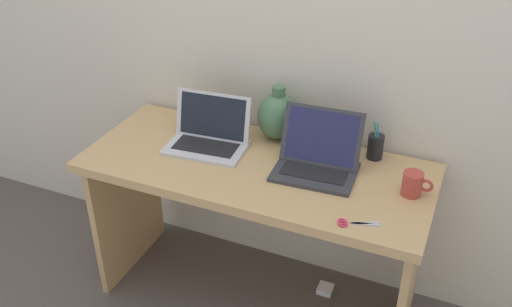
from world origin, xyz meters
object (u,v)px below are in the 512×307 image
Objects in this scene: green_vase at (278,116)px; pen_cup at (375,146)px; laptop_left at (209,133)px; coffee_mug at (413,184)px; laptop_right at (318,155)px; power_brick at (325,289)px; scissors at (351,223)px.

green_vase is 0.43m from pen_cup.
laptop_left is 3.05× the size of coffee_mug.
laptop_right is 2.91× the size of coffee_mug.
laptop_right is 0.79m from power_brick.
scissors is (-0.16, -0.26, -0.04)m from coffee_mug.
laptop_right is at bearing -117.02° from power_brick.
laptop_right is 4.72× the size of power_brick.
power_brick is (0.29, -0.08, -0.83)m from green_vase.
pen_cup is 0.47m from scissors.
coffee_mug is at bearing -18.68° from green_vase.
pen_cup is at bearing 42.39° from laptop_right.
power_brick is (0.05, 0.10, -0.78)m from laptop_right.
green_vase is at bearing 165.07° from power_brick.
laptop_left is at bearing 179.74° from laptop_right.
laptop_right is 0.26m from pen_cup.
laptop_left is 4.95× the size of power_brick.
laptop_right is 0.30m from green_vase.
power_brick is (-0.14, -0.07, -0.78)m from pen_cup.
coffee_mug is (0.85, -0.03, -0.01)m from laptop_left.
power_brick is at bearing 10.36° from laptop_left.
pen_cup is (0.19, 0.17, -0.01)m from laptop_right.
laptop_left is 0.30m from green_vase.
green_vase reaches higher than coffee_mug.
laptop_right reaches higher than scissors.
scissors is (0.03, -0.46, -0.05)m from pen_cup.
power_brick is at bearing -152.09° from pen_cup.
laptop_left is at bearing -169.64° from power_brick.
pen_cup reaches higher than power_brick.
power_brick is at bearing -14.93° from green_vase.
green_vase is 2.13× the size of coffee_mug.
green_vase reaches higher than laptop_right.
coffee_mug is at bearing -47.52° from pen_cup.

